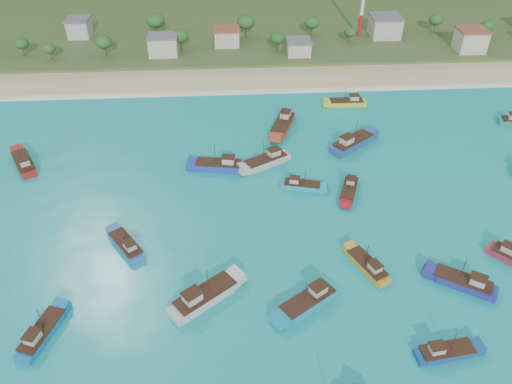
{
  "coord_description": "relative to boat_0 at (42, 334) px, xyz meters",
  "views": [
    {
      "loc": [
        -5.87,
        -63.07,
        65.4
      ],
      "look_at": [
        -0.88,
        18.0,
        3.0
      ],
      "focal_mm": 35.0,
      "sensor_mm": 36.0,
      "label": 1
    }
  ],
  "objects": [
    {
      "name": "boat_2",
      "position": [
        44.14,
        61.78,
        0.25
      ],
      "size": [
        7.66,
        12.75,
        7.24
      ],
      "rotation": [
        0.0,
        0.0,
        2.79
      ],
      "color": "#A63C22",
      "rests_on": "ground"
    },
    {
      "name": "boat_24",
      "position": [
        42.3,
        3.68,
        0.13
      ],
      "size": [
        11.05,
        8.93,
        6.57
      ],
      "rotation": [
        0.0,
        0.0,
        2.16
      ],
      "color": "#168BAF",
      "rests_on": "ground"
    },
    {
      "name": "boat_1",
      "position": [
        25.06,
        5.57,
        0.25
      ],
      "size": [
        11.86,
        10.29,
        7.21
      ],
      "rotation": [
        0.0,
        0.0,
        5.37
      ],
      "color": "beige",
      "rests_on": "ground"
    },
    {
      "name": "vegetation",
      "position": [
        30.4,
        116.8,
        4.55
      ],
      "size": [
        271.83,
        26.29,
        8.52
      ],
      "color": "#235623",
      "rests_on": "ground"
    },
    {
      "name": "boat_8",
      "position": [
        69.62,
        6.19,
        0.07
      ],
      "size": [
        10.6,
        8.36,
        6.26
      ],
      "rotation": [
        0.0,
        0.0,
        1.0
      ],
      "color": "navy",
      "rests_on": "ground"
    },
    {
      "name": "boat_19",
      "position": [
        63.2,
        73.15,
        0.03
      ],
      "size": [
        10.2,
        3.05,
        6.02
      ],
      "rotation": [
        0.0,
        0.0,
        1.57
      ],
      "color": "gold",
      "rests_on": "ground"
    },
    {
      "name": "boat_26",
      "position": [
        -17.15,
        47.97,
        0.12
      ],
      "size": [
        8.28,
        11.17,
        6.5
      ],
      "rotation": [
        0.0,
        0.0,
        0.52
      ],
      "color": "maroon",
      "rests_on": "ground"
    },
    {
      "name": "land",
      "position": [
        36.16,
        153.1,
        -0.67
      ],
      "size": [
        400.0,
        110.0,
        2.4
      ],
      "primitive_type": "cube",
      "color": "#385123",
      "rests_on": "ground"
    },
    {
      "name": "boat_13",
      "position": [
        54.05,
        11.17,
        -0.06
      ],
      "size": [
        6.49,
        9.66,
        5.54
      ],
      "rotation": [
        0.0,
        0.0,
        0.44
      ],
      "color": "#BF8E26",
      "rests_on": "ground"
    },
    {
      "name": "boat_0",
      "position": [
        0.0,
        0.0,
        0.0
      ],
      "size": [
        5.96,
        10.31,
        5.85
      ],
      "rotation": [
        0.0,
        0.0,
        5.96
      ],
      "color": "#126BA2",
      "rests_on": "ground"
    },
    {
      "name": "boat_25",
      "position": [
        60.01,
        51.75,
        0.28
      ],
      "size": [
        12.15,
        10.48,
        7.37
      ],
      "rotation": [
        0.0,
        0.0,
        5.36
      ],
      "color": "navy",
      "rests_on": "ground"
    },
    {
      "name": "beach",
      "position": [
        36.16,
        92.1,
        -0.67
      ],
      "size": [
        400.0,
        18.0,
        1.2
      ],
      "primitive_type": "cube",
      "color": "beige",
      "rests_on": "ground"
    },
    {
      "name": "village",
      "position": [
        56.27,
        115.73,
        3.9
      ],
      "size": [
        212.47,
        29.17,
        6.71
      ],
      "color": "beige",
      "rests_on": "ground"
    },
    {
      "name": "boat_22",
      "position": [
        10.29,
        19.08,
        -0.03
      ],
      "size": [
        7.84,
        9.53,
        5.69
      ],
      "rotation": [
        0.0,
        0.0,
        0.61
      ],
      "color": "#2765A7",
      "rests_on": "ground"
    },
    {
      "name": "boat_11",
      "position": [
        61.49,
        -7.08,
        -0.08
      ],
      "size": [
        9.41,
        3.82,
        5.4
      ],
      "rotation": [
        0.0,
        0.0,
        4.84
      ],
      "color": "navy",
      "rests_on": "ground"
    },
    {
      "name": "boat_16",
      "position": [
        55.45,
        33.6,
        -0.08
      ],
      "size": [
        5.77,
        9.57,
        5.44
      ],
      "rotation": [
        0.0,
        0.0,
        2.78
      ],
      "color": "#A61419",
      "rests_on": "ground"
    },
    {
      "name": "boat_4",
      "position": [
        45.46,
        35.91,
        -0.13
      ],
      "size": [
        9.03,
        4.52,
        5.13
      ],
      "rotation": [
        0.0,
        0.0,
        4.48
      ],
      "color": "teal",
      "rests_on": "ground"
    },
    {
      "name": "boat_9",
      "position": [
        38.58,
        45.49,
        0.16
      ],
      "size": [
        11.53,
        8.57,
        6.72
      ],
      "rotation": [
        0.0,
        0.0,
        2.09
      ],
      "color": "#BFB5AB",
      "rests_on": "ground"
    },
    {
      "name": "surf_line",
      "position": [
        36.16,
        82.6,
        -0.67
      ],
      "size": [
        400.0,
        2.5,
        0.08
      ],
      "primitive_type": "cube",
      "color": "white",
      "rests_on": "ground"
    },
    {
      "name": "boat_15",
      "position": [
        27.72,
        44.18,
        0.17
      ],
      "size": [
        11.9,
        5.24,
        6.79
      ],
      "rotation": [
        0.0,
        0.0,
        1.41
      ],
      "color": "#1E3BA9",
      "rests_on": "ground"
    },
    {
      "name": "ground",
      "position": [
        36.16,
        13.1,
        -0.67
      ],
      "size": [
        600.0,
        600.0,
        0.0
      ],
      "primitive_type": "plane",
      "color": "#0B8281",
      "rests_on": "ground"
    }
  ]
}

